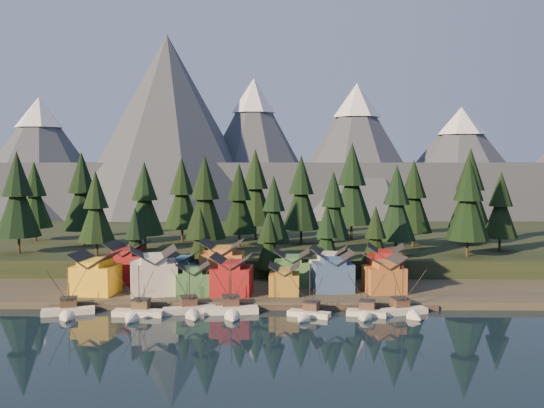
{
  "coord_description": "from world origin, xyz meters",
  "views": [
    {
      "loc": [
        7.07,
        -107.53,
        30.4
      ],
      "look_at": [
        5.73,
        30.0,
        20.78
      ],
      "focal_mm": 40.0,
      "sensor_mm": 36.0,
      "label": 1
    }
  ],
  "objects_px": {
    "boat_1": "(136,307)",
    "boat_2": "(191,304)",
    "boat_6": "(407,305)",
    "house_front_1": "(153,269)",
    "boat_3": "(231,304)",
    "boat_5": "(366,306)",
    "boat_0": "(68,305)",
    "boat_4": "(307,308)",
    "house_back_0": "(128,262)",
    "house_back_1": "(183,268)",
    "house_front_0": "(95,272)"
  },
  "relations": [
    {
      "from": "house_back_1",
      "to": "boat_4",
      "type": "bearing_deg",
      "value": -33.92
    },
    {
      "from": "boat_6",
      "to": "house_front_0",
      "type": "relative_size",
      "value": 1.06
    },
    {
      "from": "boat_4",
      "to": "boat_5",
      "type": "xyz_separation_m",
      "value": [
        11.54,
        0.75,
        0.19
      ]
    },
    {
      "from": "boat_3",
      "to": "house_back_0",
      "type": "height_order",
      "value": "house_back_0"
    },
    {
      "from": "boat_0",
      "to": "boat_4",
      "type": "height_order",
      "value": "boat_0"
    },
    {
      "from": "boat_3",
      "to": "house_back_0",
      "type": "relative_size",
      "value": 1.22
    },
    {
      "from": "boat_1",
      "to": "boat_6",
      "type": "height_order",
      "value": "boat_1"
    },
    {
      "from": "boat_3",
      "to": "house_front_0",
      "type": "bearing_deg",
      "value": 150.78
    },
    {
      "from": "boat_0",
      "to": "boat_4",
      "type": "distance_m",
      "value": 47.38
    },
    {
      "from": "boat_0",
      "to": "boat_1",
      "type": "distance_m",
      "value": 13.97
    },
    {
      "from": "boat_3",
      "to": "house_front_1",
      "type": "height_order",
      "value": "house_front_1"
    },
    {
      "from": "boat_3",
      "to": "boat_5",
      "type": "distance_m",
      "value": 26.59
    },
    {
      "from": "boat_3",
      "to": "boat_5",
      "type": "bearing_deg",
      "value": -10.35
    },
    {
      "from": "boat_1",
      "to": "boat_2",
      "type": "xyz_separation_m",
      "value": [
        10.26,
        2.46,
        -0.0
      ]
    },
    {
      "from": "boat_4",
      "to": "house_back_1",
      "type": "height_order",
      "value": "house_back_1"
    },
    {
      "from": "boat_2",
      "to": "house_back_0",
      "type": "distance_m",
      "value": 30.11
    },
    {
      "from": "house_back_0",
      "to": "house_back_1",
      "type": "distance_m",
      "value": 13.91
    },
    {
      "from": "boat_2",
      "to": "house_front_1",
      "type": "xyz_separation_m",
      "value": [
        -9.91,
        12.12,
        4.81
      ]
    },
    {
      "from": "boat_1",
      "to": "boat_5",
      "type": "distance_m",
      "value": 45.0
    },
    {
      "from": "boat_3",
      "to": "boat_6",
      "type": "xyz_separation_m",
      "value": [
        34.8,
        0.16,
        -0.14
      ]
    },
    {
      "from": "boat_0",
      "to": "boat_4",
      "type": "xyz_separation_m",
      "value": [
        47.36,
        -1.2,
        -0.12
      ]
    },
    {
      "from": "house_front_0",
      "to": "house_back_1",
      "type": "distance_m",
      "value": 19.95
    },
    {
      "from": "house_back_0",
      "to": "house_back_1",
      "type": "relative_size",
      "value": 1.25
    },
    {
      "from": "boat_1",
      "to": "boat_6",
      "type": "xyz_separation_m",
      "value": [
        53.23,
        2.26,
        -0.0
      ]
    },
    {
      "from": "house_front_1",
      "to": "boat_6",
      "type": "bearing_deg",
      "value": -27.69
    },
    {
      "from": "boat_3",
      "to": "house_front_1",
      "type": "xyz_separation_m",
      "value": [
        -18.08,
        12.48,
        4.67
      ]
    },
    {
      "from": "house_front_0",
      "to": "boat_4",
      "type": "bearing_deg",
      "value": -9.34
    },
    {
      "from": "house_front_0",
      "to": "house_back_0",
      "type": "distance_m",
      "value": 12.31
    },
    {
      "from": "boat_0",
      "to": "boat_4",
      "type": "bearing_deg",
      "value": -17.24
    },
    {
      "from": "boat_0",
      "to": "house_front_0",
      "type": "height_order",
      "value": "house_front_0"
    },
    {
      "from": "boat_4",
      "to": "house_front_0",
      "type": "bearing_deg",
      "value": -176.53
    },
    {
      "from": "boat_1",
      "to": "boat_5",
      "type": "xyz_separation_m",
      "value": [
        44.99,
        0.77,
        0.08
      ]
    },
    {
      "from": "boat_6",
      "to": "boat_1",
      "type": "bearing_deg",
      "value": 165.43
    },
    {
      "from": "boat_2",
      "to": "boat_1",
      "type": "bearing_deg",
      "value": 177.69
    },
    {
      "from": "boat_6",
      "to": "house_front_1",
      "type": "bearing_deg",
      "value": 149.87
    },
    {
      "from": "boat_4",
      "to": "boat_5",
      "type": "height_order",
      "value": "boat_5"
    },
    {
      "from": "boat_5",
      "to": "boat_6",
      "type": "xyz_separation_m",
      "value": [
        8.24,
        1.49,
        -0.08
      ]
    },
    {
      "from": "boat_1",
      "to": "boat_3",
      "type": "xyz_separation_m",
      "value": [
        18.43,
        2.1,
        0.14
      ]
    },
    {
      "from": "boat_2",
      "to": "boat_3",
      "type": "xyz_separation_m",
      "value": [
        8.17,
        -0.36,
        0.14
      ]
    },
    {
      "from": "boat_1",
      "to": "house_front_0",
      "type": "bearing_deg",
      "value": 135.13
    },
    {
      "from": "boat_2",
      "to": "house_back_0",
      "type": "bearing_deg",
      "value": 112.18
    },
    {
      "from": "boat_5",
      "to": "boat_6",
      "type": "distance_m",
      "value": 8.37
    },
    {
      "from": "house_back_1",
      "to": "boat_3",
      "type": "bearing_deg",
      "value": -52.8
    },
    {
      "from": "boat_2",
      "to": "house_back_1",
      "type": "relative_size",
      "value": 1.47
    },
    {
      "from": "house_front_0",
      "to": "boat_3",
      "type": "bearing_deg",
      "value": -13.68
    },
    {
      "from": "boat_0",
      "to": "house_back_1",
      "type": "relative_size",
      "value": 1.42
    },
    {
      "from": "boat_1",
      "to": "boat_2",
      "type": "relative_size",
      "value": 0.96
    },
    {
      "from": "boat_6",
      "to": "house_front_1",
      "type": "relative_size",
      "value": 0.91
    },
    {
      "from": "house_front_1",
      "to": "house_front_0",
      "type": "bearing_deg",
      "value": 166.4
    },
    {
      "from": "house_back_1",
      "to": "house_front_1",
      "type": "bearing_deg",
      "value": -115.37
    }
  ]
}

